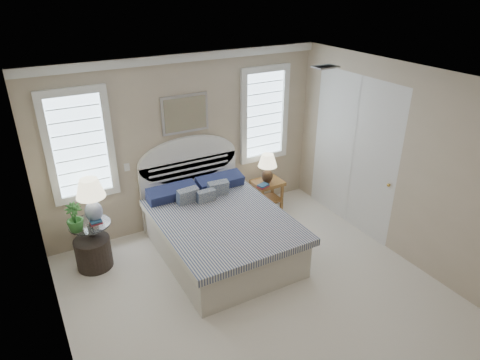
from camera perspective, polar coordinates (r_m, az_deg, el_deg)
name	(u,v)px	position (r m, az deg, el deg)	size (l,w,h in m)	color
floor	(271,310)	(5.47, 4.20, -16.92)	(4.50, 5.00, 0.01)	silver
ceiling	(280,91)	(4.14, 5.41, 11.69)	(4.50, 5.00, 0.01)	white
wall_back	(186,143)	(6.67, -7.22, 4.95)	(4.50, 0.02, 2.70)	tan
wall_left	(55,280)	(4.06, -23.49, -12.12)	(0.02, 5.00, 2.70)	tan
wall_right	(418,172)	(6.09, 22.70, 0.95)	(0.02, 5.00, 2.70)	tan
crown_molding	(182,58)	(6.29, -7.74, 15.87)	(4.50, 0.08, 0.12)	white
hvac_vent	(325,67)	(5.48, 11.32, 14.58)	(0.30, 0.20, 0.02)	#B2B2B2
switch_plate	(127,167)	(6.47, -14.85, 1.66)	(0.08, 0.01, 0.12)	white
window_left	(79,146)	(6.20, -20.63, 4.29)	(0.90, 0.06, 1.60)	silver
window_right	(264,114)	(7.18, 3.21, 8.73)	(0.90, 0.06, 1.60)	silver
painting	(185,114)	(6.48, -7.31, 8.72)	(0.74, 0.04, 0.58)	silver
closet_door	(353,153)	(6.85, 14.79, 3.50)	(0.02, 1.80, 2.40)	silver
bed	(217,228)	(6.24, -3.02, -6.35)	(1.72, 2.28, 1.47)	beige
side_table_left	(92,239)	(6.33, -19.11, -7.38)	(0.56, 0.56, 0.63)	black
nightstand_right	(268,189)	(7.32, 3.69, -1.18)	(0.50, 0.40, 0.53)	#9C6733
floor_pot	(94,253)	(6.33, -18.93, -9.17)	(0.48, 0.48, 0.44)	black
lamp_left	(91,195)	(6.08, -19.26, -1.96)	(0.48, 0.48, 0.64)	silver
lamp_right	(267,165)	(7.09, 3.69, 1.97)	(0.36, 0.36, 0.51)	black
potted_plant	(74,218)	(6.01, -21.20, -4.69)	(0.22, 0.22, 0.39)	#307938
books_left	(96,222)	(6.17, -18.64, -5.35)	(0.17, 0.13, 0.04)	maroon
books_right	(263,186)	(7.05, 3.11, -0.77)	(0.21, 0.18, 0.05)	maroon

